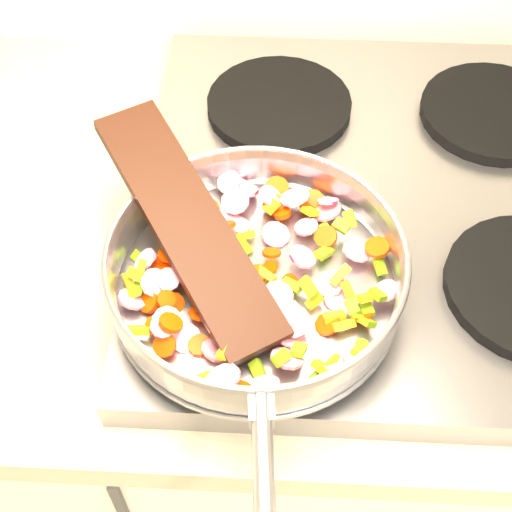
{
  "coord_description": "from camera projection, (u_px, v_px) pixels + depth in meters",
  "views": [
    {
      "loc": [
        -0.83,
        1.07,
        1.56
      ],
      "look_at": [
        -0.85,
        1.5,
        1.01
      ],
      "focal_mm": 50.0,
      "sensor_mm": 36.0,
      "label": 1
    }
  ],
  "objects": [
    {
      "name": "cooktop",
      "position": [
        389.0,
        202.0,
        0.87
      ],
      "size": [
        0.6,
        0.6,
        0.04
      ],
      "primitive_type": "cube",
      "color": "#939399",
      "rests_on": "counter_top"
    },
    {
      "name": "grate_fl",
      "position": [
        271.0,
        276.0,
        0.76
      ],
      "size": [
        0.19,
        0.19,
        0.02
      ],
      "primitive_type": "cylinder",
      "color": "black",
      "rests_on": "cooktop"
    },
    {
      "name": "grate_bl",
      "position": [
        279.0,
        105.0,
        0.94
      ],
      "size": [
        0.19,
        0.19,
        0.02
      ],
      "primitive_type": "cylinder",
      "color": "black",
      "rests_on": "cooktop"
    },
    {
      "name": "grate_br",
      "position": [
        494.0,
        112.0,
        0.93
      ],
      "size": [
        0.19,
        0.19,
        0.02
      ],
      "primitive_type": "cylinder",
      "color": "black",
      "rests_on": "cooktop"
    },
    {
      "name": "saute_pan",
      "position": [
        256.0,
        271.0,
        0.72
      ],
      "size": [
        0.35,
        0.51,
        0.06
      ],
      "rotation": [
        0.0,
        0.0,
        0.08
      ],
      "color": "#9E9EA5",
      "rests_on": "grate_fl"
    },
    {
      "name": "vegetable_heap",
      "position": [
        252.0,
        279.0,
        0.73
      ],
      "size": [
        0.29,
        0.29,
        0.04
      ],
      "color": "#C41347",
      "rests_on": "saute_pan"
    },
    {
      "name": "wooden_spatula",
      "position": [
        187.0,
        223.0,
        0.73
      ],
      "size": [
        0.22,
        0.29,
        0.08
      ],
      "primitive_type": "cube",
      "rotation": [
        0.0,
        -0.21,
        2.15
      ],
      "color": "black",
      "rests_on": "saute_pan"
    }
  ]
}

